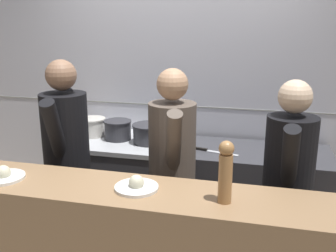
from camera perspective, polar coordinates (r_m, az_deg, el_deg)
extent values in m
cube|color=silver|center=(3.74, 1.82, 5.26)|extent=(8.00, 0.06, 2.60)
cube|color=gray|center=(3.74, 1.69, 2.92)|extent=(8.00, 0.00, 0.01)
cube|color=#38383D|center=(3.77, -6.85, -8.73)|extent=(0.92, 0.70, 0.85)
cube|color=#B7BABF|center=(3.61, -7.08, -2.24)|extent=(0.94, 0.71, 0.04)
cube|color=#B7BABF|center=(3.46, -8.86, -9.92)|extent=(0.83, 0.03, 0.10)
cube|color=#38383D|center=(3.55, 11.44, -10.27)|extent=(1.34, 0.65, 0.88)
cylinder|color=beige|center=(3.73, -10.86, -0.15)|extent=(0.23, 0.23, 0.17)
cylinder|color=beige|center=(3.71, -10.92, 1.02)|extent=(0.24, 0.24, 0.01)
cylinder|color=#2D2D33|center=(3.59, -7.29, -0.57)|extent=(0.24, 0.24, 0.17)
cylinder|color=#2D2D33|center=(3.56, -7.33, 0.68)|extent=(0.25, 0.25, 0.01)
cylinder|color=#2D2D33|center=(3.46, -2.79, -1.11)|extent=(0.28, 0.28, 0.17)
cylinder|color=#2D2D33|center=(3.44, -2.81, 0.13)|extent=(0.29, 0.29, 0.01)
cube|color=#B7BABF|center=(3.27, 7.91, -3.93)|extent=(0.27, 0.10, 0.01)
cube|color=black|center=(3.33, 4.85, -3.34)|extent=(0.11, 0.05, 0.02)
cylinder|color=white|center=(2.56, -22.74, -6.88)|extent=(0.25, 0.25, 0.02)
sphere|color=beige|center=(2.55, -22.81, -6.23)|extent=(0.09, 0.09, 0.09)
cylinder|color=white|center=(2.24, -4.59, -8.89)|extent=(0.25, 0.25, 0.02)
sphere|color=beige|center=(2.23, -4.61, -8.16)|extent=(0.09, 0.09, 0.09)
cylinder|color=#AD7A47|center=(2.06, 8.31, -7.57)|extent=(0.07, 0.07, 0.26)
sphere|color=#AD7A47|center=(2.00, 8.49, -3.24)|extent=(0.08, 0.08, 0.08)
cube|color=black|center=(3.29, -13.79, -13.56)|extent=(0.32, 0.24, 0.79)
cylinder|color=black|center=(3.01, -14.66, -1.50)|extent=(0.40, 0.40, 0.65)
sphere|color=#8C664C|center=(2.91, -15.27, 7.16)|extent=(0.22, 0.22, 0.22)
cylinder|color=black|center=(3.17, -13.66, 0.88)|extent=(0.16, 0.34, 0.54)
cylinder|color=black|center=(2.81, -16.00, -1.20)|extent=(0.16, 0.34, 0.54)
cube|color=black|center=(3.06, 0.58, -15.62)|extent=(0.32, 0.25, 0.77)
cylinder|color=brown|center=(2.76, 0.62, -3.09)|extent=(0.41, 0.41, 0.63)
sphere|color=tan|center=(2.66, 0.65, 6.08)|extent=(0.22, 0.22, 0.22)
cylinder|color=brown|center=(2.93, 0.43, -0.49)|extent=(0.18, 0.33, 0.53)
cylinder|color=brown|center=(2.55, 0.84, -2.91)|extent=(0.18, 0.33, 0.53)
cylinder|color=black|center=(2.66, 17.21, -5.14)|extent=(0.35, 0.35, 0.62)
sphere|color=beige|center=(2.55, 17.98, 4.08)|extent=(0.21, 0.21, 0.21)
cylinder|color=black|center=(2.82, 17.43, -2.44)|extent=(0.12, 0.32, 0.52)
cylinder|color=black|center=(2.46, 17.22, -5.07)|extent=(0.12, 0.32, 0.52)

